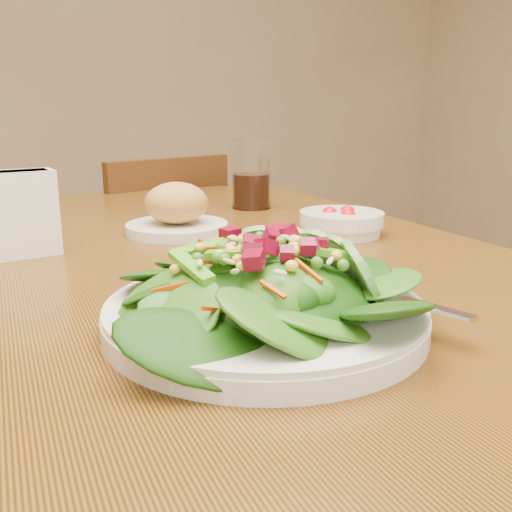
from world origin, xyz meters
name	(u,v)px	position (x,y,z in m)	size (l,w,h in m)	color
dining_table	(194,333)	(0.00, 0.00, 0.65)	(0.90, 1.40, 0.75)	brown
chair_far	(152,291)	(0.15, 0.84, 0.44)	(0.48, 0.48, 0.82)	#47270C
salad_plate	(275,293)	(0.00, -0.25, 0.78)	(0.30, 0.30, 0.09)	silver
bread_plate	(177,213)	(0.04, 0.19, 0.78)	(0.17, 0.17, 0.08)	silver
tomato_bowl	(341,222)	(0.28, 0.07, 0.77)	(0.14, 0.14, 0.04)	silver
drinking_glass	(251,179)	(0.25, 0.36, 0.81)	(0.08, 0.08, 0.14)	silver
napkin_holder	(22,211)	(-0.20, 0.14, 0.81)	(0.10, 0.06, 0.12)	white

